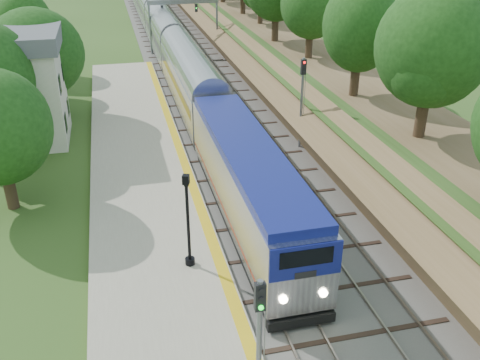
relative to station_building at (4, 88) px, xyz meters
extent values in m
cube|color=#4C4944|center=(16.00, 30.00, -4.03)|extent=(9.50, 170.00, 0.12)
cube|color=gray|center=(13.28, 30.00, -3.89)|extent=(0.08, 170.00, 0.16)
cube|color=gray|center=(14.72, 30.00, -3.89)|extent=(0.08, 170.00, 0.16)
cube|color=gray|center=(17.28, 30.00, -3.89)|extent=(0.08, 170.00, 0.16)
cube|color=gray|center=(18.72, 30.00, -3.89)|extent=(0.08, 170.00, 0.16)
cube|color=#A19882|center=(8.80, -14.00, -3.90)|extent=(6.40, 68.00, 0.38)
cube|color=gold|center=(11.65, -14.00, -3.70)|extent=(0.55, 68.00, 0.01)
cube|color=brown|center=(25.50, 30.00, -2.59)|extent=(9.00, 170.00, 3.00)
cube|color=brown|center=(21.60, 30.00, -2.79)|extent=(4.47, 170.00, 4.54)
cylinder|color=#332316|center=(24.00, -20.00, 0.22)|extent=(0.60, 0.60, 2.62)
cylinder|color=#332316|center=(24.00, 30.00, 0.22)|extent=(0.60, 0.60, 2.62)
cube|color=white|center=(0.00, 0.00, -0.69)|extent=(8.00, 6.00, 6.80)
cube|color=black|center=(4.01, -1.80, -2.29)|extent=(0.05, 1.10, 1.30)
cube|color=black|center=(4.01, 1.80, -2.29)|extent=(0.05, 1.10, 1.30)
cube|color=black|center=(4.01, -1.80, 0.51)|extent=(0.05, 1.10, 1.30)
cube|color=black|center=(4.01, 1.80, 0.51)|extent=(0.05, 1.10, 1.30)
cylinder|color=slate|center=(12.50, 25.00, -0.99)|extent=(0.24, 0.24, 6.20)
cylinder|color=slate|center=(20.50, 25.00, -0.99)|extent=(0.24, 0.24, 6.20)
cube|color=slate|center=(16.50, 25.00, 1.86)|extent=(8.40, 0.25, 0.50)
cube|color=black|center=(14.00, 24.85, 1.11)|extent=(0.30, 0.20, 0.90)
cube|color=black|center=(18.00, 24.85, 1.11)|extent=(0.30, 0.20, 0.90)
cylinder|color=#332316|center=(2.00, -4.00, -2.86)|extent=(0.60, 0.60, 2.45)
sphere|color=#173D10|center=(2.00, -4.00, 0.46)|extent=(5.32, 5.32, 5.32)
cylinder|color=#332316|center=(2.00, 12.00, -2.86)|extent=(0.60, 0.60, 2.45)
sphere|color=#173D10|center=(2.00, 12.00, 0.46)|extent=(5.32, 5.32, 5.32)
cube|color=black|center=(14.00, -15.31, -3.52)|extent=(2.69, 16.85, 0.58)
cube|color=#B7BAC1|center=(14.00, -15.31, -1.57)|extent=(2.92, 17.55, 3.31)
cube|color=navy|center=(14.00, -15.31, 0.30)|extent=(2.81, 16.85, 0.43)
cube|color=navy|center=(14.00, -24.11, -0.64)|extent=(2.90, 0.10, 1.46)
cube|color=black|center=(14.00, -24.15, -0.45)|extent=(2.14, 0.06, 0.73)
cube|color=maroon|center=(14.00, -15.31, -2.69)|extent=(2.94, 17.20, 0.10)
cube|color=#B7BAC1|center=(14.00, 3.82, -1.91)|extent=(2.92, 19.50, 3.80)
cube|color=#B7BAC1|center=(14.00, 23.92, -1.91)|extent=(2.92, 19.50, 3.80)
cube|color=#B7BAC1|center=(14.00, 44.02, -1.91)|extent=(2.92, 19.50, 3.80)
cylinder|color=black|center=(10.26, -18.95, -3.55)|extent=(0.46, 0.46, 0.31)
cylinder|color=black|center=(10.26, -18.95, -1.51)|extent=(0.15, 0.15, 4.09)
cube|color=black|center=(10.26, -18.95, 0.75)|extent=(0.38, 0.38, 0.42)
cube|color=silver|center=(10.26, -18.95, 0.75)|extent=(0.27, 0.27, 0.31)
cylinder|color=slate|center=(11.10, -27.95, -0.94)|extent=(0.17, 0.17, 5.54)
cube|color=black|center=(11.10, -27.95, 1.26)|extent=(0.32, 0.21, 0.95)
cylinder|color=#0CE526|center=(11.10, -28.07, 1.26)|extent=(0.15, 0.06, 0.15)
cylinder|color=slate|center=(20.20, -6.14, -0.75)|extent=(0.19, 0.19, 6.44)
cube|color=black|center=(20.20, -6.14, 1.84)|extent=(0.35, 0.23, 1.04)
cylinder|color=#FF0C0C|center=(20.20, -6.27, 1.84)|extent=(0.17, 0.06, 0.17)
camera|label=1|loc=(7.66, -39.70, 11.14)|focal=40.00mm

